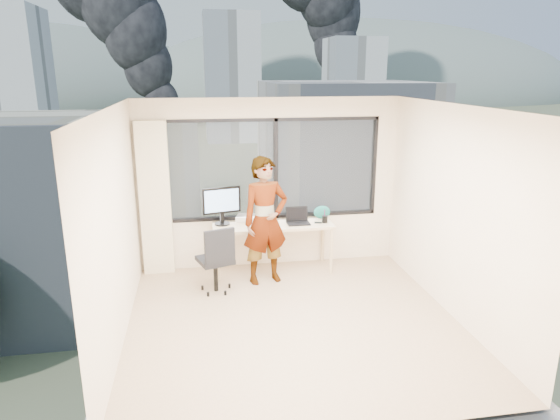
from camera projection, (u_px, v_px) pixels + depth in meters
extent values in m
cube|color=tan|center=(293.00, 321.00, 6.12)|extent=(4.00, 4.00, 0.01)
cube|color=white|center=(295.00, 107.00, 5.41)|extent=(4.00, 4.00, 0.01)
cube|color=beige|center=(344.00, 295.00, 3.87)|extent=(4.00, 0.01, 2.60)
cube|color=beige|center=(115.00, 229.00, 5.45)|extent=(0.01, 4.00, 2.60)
cube|color=beige|center=(454.00, 213.00, 6.08)|extent=(0.01, 4.00, 2.60)
cube|color=#F5E5C0|center=(155.00, 199.00, 7.32)|extent=(0.45, 0.14, 2.30)
cube|color=beige|center=(273.00, 247.00, 7.59)|extent=(1.80, 0.60, 0.75)
imported|color=#2D2D33|center=(265.00, 221.00, 7.06)|extent=(0.76, 0.59, 1.84)
cube|color=white|center=(248.00, 218.00, 7.65)|extent=(0.39, 0.36, 0.08)
cube|color=black|center=(318.00, 223.00, 7.53)|extent=(0.12, 0.07, 0.01)
cylinder|color=black|center=(325.00, 219.00, 7.54)|extent=(0.09, 0.09, 0.11)
ellipsoid|color=#0C484D|center=(322.00, 212.00, 7.74)|extent=(0.28, 0.17, 0.20)
cube|color=#515B3D|center=(201.00, 141.00, 123.82)|extent=(400.00, 400.00, 0.04)
cube|color=beige|center=(87.00, 217.00, 35.06)|extent=(16.00, 12.00, 14.00)
cube|color=silver|center=(342.00, 171.00, 45.73)|extent=(14.00, 13.00, 16.00)
cube|color=silver|center=(6.00, 87.00, 90.72)|extent=(14.00, 14.00, 28.00)
cube|color=silver|center=(232.00, 78.00, 121.02)|extent=(13.00, 13.00, 30.00)
cube|color=silver|center=(353.00, 84.00, 146.44)|extent=(15.00, 15.00, 26.00)
ellipsoid|color=slate|center=(349.00, 97.00, 329.57)|extent=(300.00, 220.00, 96.00)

